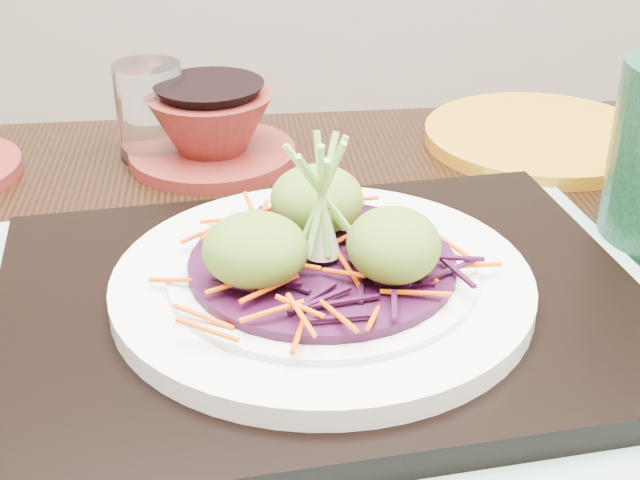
{
  "coord_description": "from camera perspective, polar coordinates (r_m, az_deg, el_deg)",
  "views": [
    {
      "loc": [
        -0.04,
        -0.58,
        1.06
      ],
      "look_at": [
        -0.01,
        -0.07,
        0.78
      ],
      "focal_mm": 50.0,
      "sensor_mm": 36.0,
      "label": 1
    }
  ],
  "objects": [
    {
      "name": "white_plate",
      "position": [
        0.58,
        0.15,
        -2.71
      ],
      "size": [
        0.27,
        0.27,
        0.02
      ],
      "color": "white",
      "rests_on": "serving_tray"
    },
    {
      "name": "cabbage_bed",
      "position": [
        0.57,
        0.15,
        -1.53
      ],
      "size": [
        0.17,
        0.17,
        0.01
      ],
      "primitive_type": "cylinder",
      "color": "#360A2A",
      "rests_on": "white_plate"
    },
    {
      "name": "guacamole_scoops",
      "position": [
        0.56,
        0.16,
        0.6
      ],
      "size": [
        0.15,
        0.13,
        0.05
      ],
      "color": "olive",
      "rests_on": "cabbage_bed"
    },
    {
      "name": "placemat",
      "position": [
        0.6,
        0.14,
        -5.19
      ],
      "size": [
        0.53,
        0.44,
        0.0
      ],
      "primitive_type": "cube",
      "rotation": [
        0.0,
        0.0,
        0.13
      ],
      "color": "#80A591",
      "rests_on": "dining_table"
    },
    {
      "name": "serving_tray",
      "position": [
        0.59,
        0.14,
        -4.26
      ],
      "size": [
        0.46,
        0.37,
        0.02
      ],
      "primitive_type": "cube",
      "rotation": [
        0.0,
        0.0,
        0.13
      ],
      "color": "black",
      "rests_on": "placemat"
    },
    {
      "name": "water_glass",
      "position": [
        0.85,
        -10.8,
        8.09
      ],
      "size": [
        0.08,
        0.08,
        0.09
      ],
      "primitive_type": "cylinder",
      "rotation": [
        0.0,
        0.0,
        -0.35
      ],
      "color": "white",
      "rests_on": "dining_table"
    },
    {
      "name": "yellow_plate",
      "position": [
        0.9,
        13.91,
        6.44
      ],
      "size": [
        0.24,
        0.24,
        0.01
      ],
      "primitive_type": "cylinder",
      "rotation": [
        0.0,
        0.0,
        -0.05
      ],
      "color": "#B97614",
      "rests_on": "dining_table"
    },
    {
      "name": "carrot_julienne",
      "position": [
        0.57,
        0.15,
        -0.79
      ],
      "size": [
        0.21,
        0.21,
        0.01
      ],
      "primitive_type": null,
      "color": "#EC5004",
      "rests_on": "cabbage_bed"
    },
    {
      "name": "dining_table",
      "position": [
        0.66,
        -3.12,
        -11.76
      ],
      "size": [
        1.19,
        0.82,
        0.73
      ],
      "rotation": [
        0.0,
        0.0,
        0.04
      ],
      "color": "black",
      "rests_on": "ground"
    },
    {
      "name": "scallion_garnish",
      "position": [
        0.55,
        0.15,
        2.55
      ],
      "size": [
        0.06,
        0.06,
        0.09
      ],
      "primitive_type": null,
      "color": "#8BD153",
      "rests_on": "cabbage_bed"
    },
    {
      "name": "terracotta_bowl_set",
      "position": [
        0.83,
        -6.96,
        6.93
      ],
      "size": [
        0.19,
        0.19,
        0.06
      ],
      "rotation": [
        0.0,
        0.0,
        -0.22
      ],
      "color": "maroon",
      "rests_on": "dining_table"
    }
  ]
}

